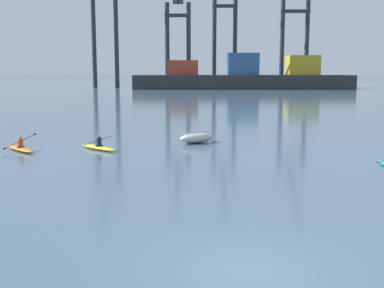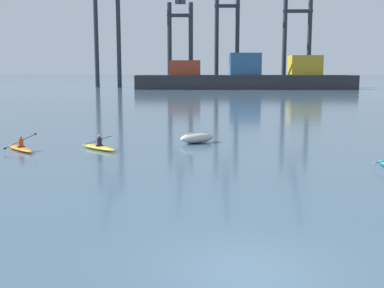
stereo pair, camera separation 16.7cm
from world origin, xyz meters
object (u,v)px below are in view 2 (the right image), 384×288
object	(u,v)px
gantry_crane_west_mid	(180,28)
capsized_dinghy	(197,138)
gantry_crane_east_mid	(227,23)
gantry_crane_west	(107,16)
kayak_yellow	(99,147)
gantry_crane_east	(298,24)
kayak_orange	(21,148)
container_barge	(246,77)

from	to	relation	value
gantry_crane_west_mid	capsized_dinghy	size ratio (longest dim) A/B	11.01
capsized_dinghy	gantry_crane_east_mid	bearing A→B (deg)	85.97
gantry_crane_west	kayak_yellow	world-z (taller)	gantry_crane_west
gantry_crane_east	gantry_crane_west	bearing A→B (deg)	-178.11
gantry_crane_west	gantry_crane_west_mid	world-z (taller)	gantry_crane_west
kayak_orange	gantry_crane_east_mid	bearing A→B (deg)	80.45
container_barge	kayak_orange	size ratio (longest dim) A/B	18.94
capsized_dinghy	kayak_yellow	distance (m)	6.85
gantry_crane_east_mid	kayak_orange	size ratio (longest dim) A/B	12.58
gantry_crane_west_mid	kayak_orange	xyz separation A→B (m)	(-5.57, -102.55, -15.57)
kayak_yellow	kayak_orange	xyz separation A→B (m)	(-4.78, -0.51, -0.00)
container_barge	gantry_crane_west	xyz separation A→B (m)	(-36.83, 9.17, 16.27)
gantry_crane_west	gantry_crane_east_mid	world-z (taller)	gantry_crane_west
container_barge	gantry_crane_east	world-z (taller)	gantry_crane_east
gantry_crane_west	kayak_orange	size ratio (longest dim) A/B	12.78
capsized_dinghy	kayak_yellow	size ratio (longest dim) A/B	0.96
gantry_crane_east	kayak_orange	world-z (taller)	gantry_crane_east
gantry_crane_west	kayak_orange	distance (m)	106.41
gantry_crane_west	gantry_crane_east	xyz separation A→B (m)	(51.56, 1.70, -2.21)
container_barge	kayak_yellow	world-z (taller)	container_barge
gantry_crane_east	capsized_dinghy	xyz separation A→B (m)	(-26.40, -102.02, -16.62)
container_barge	gantry_crane_east	distance (m)	23.08
gantry_crane_west_mid	gantry_crane_west	bearing A→B (deg)	176.58
gantry_crane_east_mid	capsized_dinghy	bearing A→B (deg)	-94.03
gantry_crane_east	kayak_orange	bearing A→B (deg)	-109.52
gantry_crane_west_mid	gantry_crane_east	distance (m)	31.96
gantry_crane_east_mid	gantry_crane_east	xyz separation A→B (m)	(18.90, -4.35, -0.74)
gantry_crane_east	gantry_crane_east_mid	bearing A→B (deg)	167.04
gantry_crane_west_mid	kayak_yellow	size ratio (longest dim) A/B	10.54
kayak_yellow	kayak_orange	distance (m)	4.80
container_barge	gantry_crane_west_mid	size ratio (longest dim) A/B	1.79
kayak_orange	kayak_yellow	bearing A→B (deg)	6.13
gantry_crane_east	gantry_crane_west_mid	bearing A→B (deg)	-174.82
container_barge	kayak_yellow	bearing A→B (deg)	-100.76
gantry_crane_west	capsized_dinghy	size ratio (longest dim) A/B	13.29
gantry_crane_east_mid	kayak_yellow	world-z (taller)	gantry_crane_east_mid
container_barge	gantry_crane_west	distance (m)	41.30
container_barge	kayak_orange	xyz separation A→B (m)	(-22.65, -94.57, -2.74)
gantry_crane_west	gantry_crane_east_mid	size ratio (longest dim) A/B	1.02
gantry_crane_east	kayak_yellow	xyz separation A→B (m)	(-32.60, -104.92, -16.80)
gantry_crane_east	kayak_orange	size ratio (longest dim) A/B	12.27
kayak_yellow	kayak_orange	bearing A→B (deg)	-173.87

